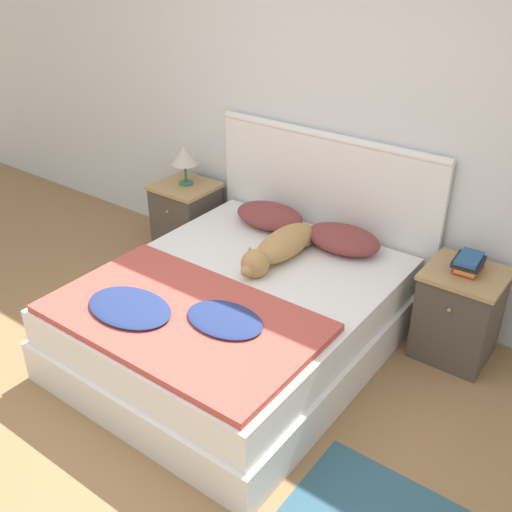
% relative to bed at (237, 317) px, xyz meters
% --- Properties ---
extents(ground_plane, '(16.00, 16.00, 0.00)m').
position_rel_bed_xyz_m(ground_plane, '(0.03, -1.05, -0.24)').
color(ground_plane, '#997047').
extents(wall_back, '(9.00, 0.06, 2.55)m').
position_rel_bed_xyz_m(wall_back, '(0.03, 1.08, 1.03)').
color(wall_back, silver).
rests_on(wall_back, ground_plane).
extents(bed, '(1.65, 1.97, 0.49)m').
position_rel_bed_xyz_m(bed, '(0.00, 0.00, 0.00)').
color(bed, white).
rests_on(bed, ground_plane).
extents(headboard, '(1.73, 0.06, 1.18)m').
position_rel_bed_xyz_m(headboard, '(-0.00, 1.01, 0.37)').
color(headboard, white).
rests_on(headboard, ground_plane).
extents(nightstand_left, '(0.46, 0.44, 0.60)m').
position_rel_bed_xyz_m(nightstand_left, '(-1.12, 0.77, 0.06)').
color(nightstand_left, '#4C4238').
rests_on(nightstand_left, ground_plane).
extents(nightstand_right, '(0.46, 0.44, 0.60)m').
position_rel_bed_xyz_m(nightstand_right, '(1.12, 0.77, 0.06)').
color(nightstand_right, '#4C4238').
rests_on(nightstand_right, ground_plane).
extents(pillow_left, '(0.52, 0.34, 0.15)m').
position_rel_bed_xyz_m(pillow_left, '(-0.30, 0.76, 0.32)').
color(pillow_left, brown).
rests_on(pillow_left, bed).
extents(pillow_right, '(0.52, 0.34, 0.15)m').
position_rel_bed_xyz_m(pillow_right, '(0.30, 0.76, 0.32)').
color(pillow_right, brown).
rests_on(pillow_right, bed).
extents(quilt, '(1.51, 0.90, 0.08)m').
position_rel_bed_xyz_m(quilt, '(-0.01, -0.49, 0.28)').
color(quilt, '#BC4C42').
rests_on(quilt, bed).
extents(dog, '(0.23, 0.82, 0.19)m').
position_rel_bed_xyz_m(dog, '(0.04, 0.40, 0.34)').
color(dog, tan).
rests_on(dog, bed).
extents(book_stack, '(0.17, 0.22, 0.10)m').
position_rel_bed_xyz_m(book_stack, '(1.12, 0.79, 0.41)').
color(book_stack, '#AD2D28').
rests_on(book_stack, nightstand_right).
extents(table_lamp, '(0.21, 0.21, 0.31)m').
position_rel_bed_xyz_m(table_lamp, '(-1.12, 0.79, 0.58)').
color(table_lamp, '#336B4C').
rests_on(table_lamp, nightstand_left).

